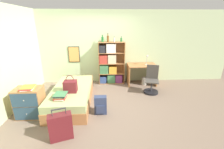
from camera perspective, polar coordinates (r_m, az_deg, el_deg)
The scene contains 19 objects.
ground_plane at distance 4.43m, azimuth -6.19°, elevation -10.22°, with size 14.00×14.00×0.00m, color #756051.
wall_back at distance 5.57m, azimuth -5.86°, elevation 10.09°, with size 10.00×0.09×2.60m.
wall_left at distance 4.59m, azimuth -33.77°, elevation 5.09°, with size 0.06×10.00×2.60m.
bed at distance 4.43m, azimuth -14.85°, elevation -7.45°, with size 1.02×2.09×0.46m.
handbag at distance 4.00m, azimuth -15.55°, elevation -4.30°, with size 0.32×0.25×0.45m.
book_stack_on_bed at distance 3.79m, azimuth -19.00°, elevation -7.70°, with size 0.31×0.38×0.11m.
suitcase at distance 3.20m, azimuth -18.93°, elevation -18.29°, with size 0.47×0.31×0.67m.
dresser at distance 4.12m, azimuth -28.80°, elevation -9.32°, with size 0.61×0.46×0.72m.
magazine_pile_on_dresser at distance 3.94m, azimuth -29.42°, elevation -4.46°, with size 0.34×0.37×0.06m.
bookcase at distance 5.48m, azimuth -0.92°, elevation 3.69°, with size 0.93×0.31×1.53m.
bottle_green at distance 5.34m, azimuth -3.66°, elevation 13.28°, with size 0.08×0.08×0.24m.
bottle_brown at distance 5.35m, azimuth -1.58°, elevation 13.53°, with size 0.07×0.07×0.29m.
bottle_clear at distance 5.32m, azimuth 0.83°, elevation 13.06°, with size 0.06×0.06×0.19m.
bottle_blue at distance 5.39m, azimuth 3.53°, elevation 13.11°, with size 0.06×0.06×0.19m.
desk at distance 5.54m, azimuth 11.24°, elevation 1.30°, with size 1.01×0.67×0.74m.
desk_lamp at distance 5.43m, azimuth 13.39°, elevation 6.38°, with size 0.16×0.11×0.40m.
desk_chair at distance 5.02m, azimuth 14.81°, elevation -3.56°, with size 0.52×0.52×0.89m.
backpack at distance 3.79m, azimuth -4.38°, elevation -11.58°, with size 0.30×0.20×0.46m.
waste_bin at distance 5.63m, azimuth 12.30°, elevation -2.43°, with size 0.21×0.21×0.28m.
Camera 1 is at (0.27, -3.86, 2.16)m, focal length 24.00 mm.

